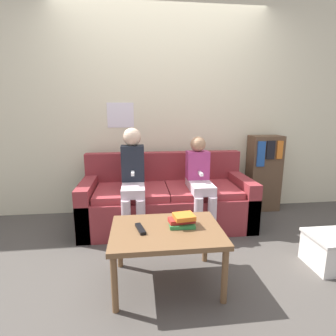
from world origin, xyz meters
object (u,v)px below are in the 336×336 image
Objects in this scene: couch at (167,201)px; person_left at (133,175)px; person_right at (200,179)px; bookshelf at (264,173)px; coffee_table at (167,236)px; storage_box at (333,251)px; tv_remote at (140,229)px.

person_left is (-0.37, -0.18, 0.36)m from couch.
person_right reaches higher than bookshelf.
person_left reaches higher than person_right.
person_left is 0.71m from person_right.
coffee_table is at bearing -74.34° from person_left.
coffee_table is 2.01× the size of storage_box.
person_right is 1.04× the size of bookshelf.
person_right is (0.34, -0.19, 0.30)m from couch.
coffee_table is 1.43m from storage_box.
couch is 2.31× the size of coffee_table.
person_right is 2.52× the size of storage_box.
tv_remote is at bearing 178.69° from coffee_table.
storage_box is (1.40, 0.05, -0.25)m from coffee_table.
person_left is 1.75m from bookshelf.
couch reaches higher than coffee_table.
storage_box is at bearing -90.91° from bookshelf.
person_left reaches higher than storage_box.
couch is 4.64× the size of storage_box.
storage_box is (0.95, -0.83, -0.43)m from person_right.
tv_remote is at bearing -139.49° from bookshelf.
person_right reaches higher than couch.
person_right is 1.33m from storage_box.
person_right is at bearing -1.34° from person_left.
couch is 1.68× the size of person_left.
tv_remote is at bearing -178.29° from storage_box.
person_left is at bearing 152.93° from storage_box.
person_right reaches higher than tv_remote.
tv_remote is (-0.65, -0.88, -0.12)m from person_right.
person_right is 1.10m from tv_remote.
tv_remote is 2.12m from bookshelf.
bookshelf is (1.42, 1.38, 0.10)m from coffee_table.
tv_remote is 0.43× the size of storage_box.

